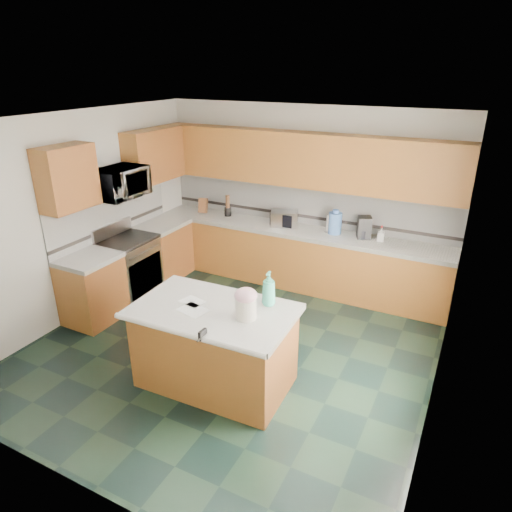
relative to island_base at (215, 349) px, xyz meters
The scene contains 52 objects.
floor 0.80m from the island_base, 104.70° to the left, with size 4.60×4.60×0.00m, color black.
ceiling 2.37m from the island_base, 104.70° to the left, with size 4.60×4.60×0.00m, color white.
wall_back 3.11m from the island_base, 93.29° to the left, with size 4.60×0.04×2.70m, color silver.
wall_front 1.91m from the island_base, 95.84° to the right, with size 4.60×0.04×2.70m, color silver.
wall_left 2.73m from the island_base, 165.37° to the left, with size 0.04×4.60×2.70m, color silver.
wall_right 2.43m from the island_base, 16.84° to the left, with size 0.04×4.60×2.70m, color silver.
back_base_cab 2.66m from the island_base, 93.68° to the left, with size 4.60×0.60×0.86m, color #522812.
back_countertop 2.70m from the island_base, 93.68° to the left, with size 4.60×0.64×0.06m, color white.
back_upper_cab 3.17m from the island_base, 93.51° to the left, with size 4.60×0.33×0.78m, color #522812.
back_backsplash 3.05m from the island_base, 93.32° to the left, with size 4.60×0.02×0.63m, color silver.
back_accent_band 3.00m from the island_base, 93.33° to the left, with size 4.60×0.01×0.05m, color black.
left_base_cab_rear 2.91m from the island_base, 138.21° to the left, with size 0.60×0.82×0.86m, color #522812.
left_counter_rear 2.95m from the island_base, 138.21° to the left, with size 0.64×0.82×0.06m, color white.
left_base_cab_front 2.21m from the island_base, 169.29° to the left, with size 0.60×0.72×0.86m, color #522812.
left_counter_front 2.26m from the island_base, 169.29° to the left, with size 0.64×0.72×0.06m, color white.
left_backsplash 2.85m from the island_base, 153.98° to the left, with size 0.02×2.30×0.63m, color silver.
left_accent_band 2.80m from the island_base, 153.92° to the left, with size 0.01×2.30×0.05m, color black.
left_upper_cab_rear 3.45m from the island_base, 138.01° to the left, with size 0.33×1.09×0.78m, color #522812.
left_upper_cab_front 2.79m from the island_base, 169.91° to the left, with size 0.33×0.72×0.78m, color #522812.
range_body 2.46m from the island_base, 152.08° to the left, with size 0.60×0.76×0.88m, color #B7B7BC.
range_oven_door 2.20m from the island_base, 148.55° to the left, with size 0.02×0.68×0.55m, color black.
range_cooktop 2.50m from the island_base, 152.08° to the left, with size 0.62×0.78×0.04m, color black.
range_handle 2.21m from the island_base, 148.13° to the left, with size 0.02×0.02×0.66m, color #B7B7BC.
range_backguard 2.75m from the island_base, 154.67° to the left, with size 0.06×0.76×0.18m, color #B7B7BC.
microwave 2.78m from the island_base, 152.08° to the left, with size 0.73×0.50×0.41m, color #B7B7BC.
island_base is the anchor object (origin of this frame).
island_top 0.46m from the island_base, ahead, with size 1.65×0.99×0.06m, color white.
island_bullnose 0.67m from the island_base, 90.00° to the right, with size 0.06×0.06×1.65m, color white.
treat_jar 0.71m from the island_base, ahead, with size 0.21×0.21×0.22m, color silver.
treat_jar_lid 0.83m from the island_base, ahead, with size 0.23×0.23×0.14m, color #ECAEC1.
treat_jar_knob 0.88m from the island_base, ahead, with size 0.03×0.03×0.07m, color tan.
treat_jar_knob_end_l 0.86m from the island_base, ahead, with size 0.04×0.04×0.04m, color tan.
treat_jar_knob_end_r 0.89m from the island_base, ahead, with size 0.04×0.04×0.04m, color tan.
soap_bottle_island 0.88m from the island_base, 35.10° to the left, with size 0.14×0.14×0.37m, color teal.
paper_sheet_a 0.53m from the island_base, 143.29° to the right, with size 0.29×0.22×0.00m, color white.
paper_sheet_b 0.56m from the island_base, behind, with size 0.25×0.19×0.00m, color white.
clamp_body 0.71m from the island_base, 69.41° to the right, with size 0.03×0.10×0.09m, color black.
clamp_handle 0.74m from the island_base, 71.59° to the right, with size 0.02×0.02×0.07m, color black.
knife_block 3.34m from the island_base, 124.77° to the left, with size 0.13×0.11×0.24m, color #472814.
utensil_crock 3.13m from the island_base, 117.40° to the left, with size 0.11×0.11×0.14m, color black.
utensil_bundle 3.16m from the island_base, 117.40° to the left, with size 0.07×0.07×0.21m, color #472814.
toaster_oven 2.80m from the island_base, 98.39° to the left, with size 0.40×0.27×0.23m, color #B7B7BC.
toaster_oven_door 2.67m from the island_base, 98.81° to the left, with size 0.36×0.01×0.19m, color black.
paper_towel 2.84m from the island_base, 83.38° to the left, with size 0.11×0.11×0.25m, color white.
paper_towel_base 2.81m from the island_base, 83.38° to the left, with size 0.16×0.16×0.01m, color #B7B7BC.
water_jug 2.82m from the island_base, 81.48° to the left, with size 0.19×0.19×0.32m, color #4F7ECB.
water_jug_neck 2.86m from the island_base, 81.48° to the left, with size 0.09×0.09×0.05m, color #4F7ECB.
coffee_maker 2.93m from the island_base, 73.07° to the left, with size 0.18×0.20×0.31m, color black.
coffee_carafe 2.86m from the island_base, 72.80° to the left, with size 0.13×0.13×0.13m, color black.
soap_bottle_back 2.97m from the island_base, 68.16° to the left, with size 0.09×0.09×0.20m, color white.
soap_back_cap 2.99m from the island_base, 68.16° to the left, with size 0.02×0.02×0.03m, color red.
window_light_proxy 2.42m from the island_base, 12.00° to the left, with size 0.02×1.40×1.10m, color white.
Camera 1 is at (2.40, -4.09, 3.22)m, focal length 32.00 mm.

